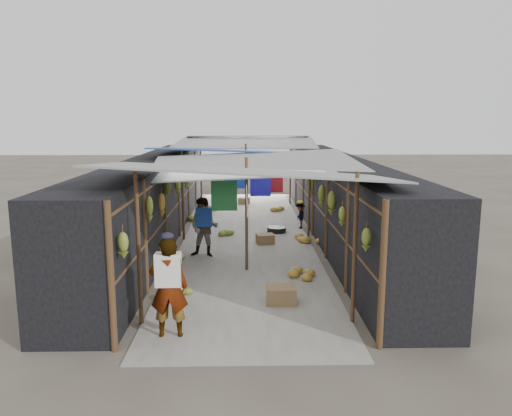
{
  "coord_description": "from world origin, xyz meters",
  "views": [
    {
      "loc": [
        -0.03,
        -8.04,
        3.45
      ],
      "look_at": [
        0.24,
        4.17,
        1.25
      ],
      "focal_mm": 35.0,
      "sensor_mm": 36.0,
      "label": 1
    }
  ],
  "objects": [
    {
      "name": "black_basin",
      "position": [
        0.93,
        6.83,
        0.09
      ],
      "size": [
        0.58,
        0.58,
        0.17
      ],
      "primitive_type": "cylinder",
      "color": "black",
      "rests_on": "ground"
    },
    {
      "name": "aisle_slab",
      "position": [
        0.0,
        6.5,
        0.01
      ],
      "size": [
        3.6,
        16.0,
        0.02
      ],
      "primitive_type": "cube",
      "color": "#9E998E",
      "rests_on": "ground"
    },
    {
      "name": "crate_back",
      "position": [
        -0.08,
        11.97,
        0.13
      ],
      "size": [
        0.5,
        0.45,
        0.27
      ],
      "primitive_type": "cube",
      "rotation": [
        0.0,
        0.0,
        -0.3
      ],
      "color": "olive",
      "rests_on": "ground"
    },
    {
      "name": "shopper_blue",
      "position": [
        -1.06,
        4.19,
        0.76
      ],
      "size": [
        0.83,
        0.7,
        1.51
      ],
      "primitive_type": "imported",
      "rotation": [
        0.0,
        0.0,
        -0.19
      ],
      "color": "#1F499F",
      "rests_on": "ground"
    },
    {
      "name": "crate_mid",
      "position": [
        0.52,
        5.41,
        0.14
      ],
      "size": [
        0.53,
        0.45,
        0.29
      ],
      "primitive_type": "cube",
      "rotation": [
        0.0,
        0.0,
        0.16
      ],
      "color": "olive",
      "rests_on": "ground"
    },
    {
      "name": "market_canopy",
      "position": [
        0.03,
        6.84,
        2.4
      ],
      "size": [
        5.62,
        15.2,
        2.77
      ],
      "color": "brown",
      "rests_on": "ground"
    },
    {
      "name": "vendor_seated",
      "position": [
        1.7,
        7.34,
        0.42
      ],
      "size": [
        0.36,
        0.57,
        0.85
      ],
      "primitive_type": "imported",
      "rotation": [
        0.0,
        0.0,
        -1.48
      ],
      "color": "#4A4440",
      "rests_on": "ground"
    },
    {
      "name": "stall_left",
      "position": [
        -2.7,
        6.5,
        1.15
      ],
      "size": [
        1.4,
        15.0,
        2.3
      ],
      "primitive_type": "cube",
      "color": "black",
      "rests_on": "ground"
    },
    {
      "name": "floor_bananas",
      "position": [
        -0.05,
        5.9,
        0.16
      ],
      "size": [
        4.0,
        9.95,
        0.36
      ],
      "color": "olive",
      "rests_on": "ground"
    },
    {
      "name": "hanging_bananas",
      "position": [
        -0.05,
        6.53,
        1.63
      ],
      "size": [
        3.95,
        14.12,
        0.8
      ],
      "color": "olive",
      "rests_on": "ground"
    },
    {
      "name": "vendor_elderly",
      "position": [
        -1.24,
        -0.5,
        0.82
      ],
      "size": [
        0.62,
        0.42,
        1.64
      ],
      "primitive_type": "imported",
      "rotation": [
        0.0,
        0.0,
        3.19
      ],
      "color": "white",
      "rests_on": "ground"
    },
    {
      "name": "crate_near",
      "position": [
        0.64,
        0.89,
        0.17
      ],
      "size": [
        0.57,
        0.46,
        0.33
      ],
      "primitive_type": "cube",
      "rotation": [
        0.0,
        0.0,
        -0.03
      ],
      "color": "olive",
      "rests_on": "ground"
    },
    {
      "name": "stall_right",
      "position": [
        2.7,
        6.5,
        1.15
      ],
      "size": [
        1.4,
        15.0,
        2.3
      ],
      "primitive_type": "cube",
      "color": "black",
      "rests_on": "ground"
    },
    {
      "name": "ground",
      "position": [
        0.0,
        0.0,
        0.0
      ],
      "size": [
        80.0,
        80.0,
        0.0
      ],
      "primitive_type": "plane",
      "color": "#6B6356",
      "rests_on": "ground"
    }
  ]
}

